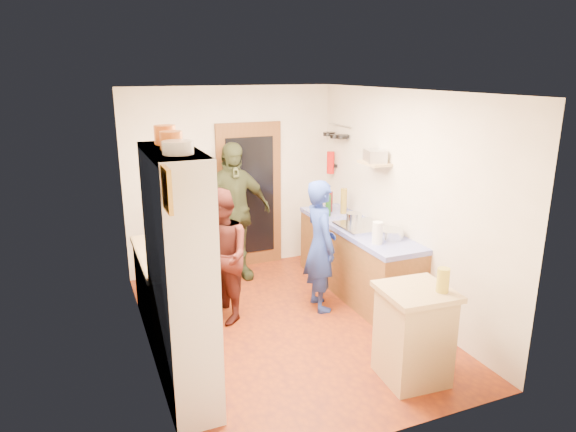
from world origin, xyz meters
TOP-DOWN VIEW (x-y plane):
  - floor at (0.00, 0.00)m, footprint 3.00×4.00m
  - ceiling at (0.00, 0.00)m, footprint 3.00×4.00m
  - wall_back at (0.00, 2.01)m, footprint 3.00×0.02m
  - wall_front at (0.00, -2.01)m, footprint 3.00×0.02m
  - wall_left at (-1.51, 0.00)m, footprint 0.02×4.00m
  - wall_right at (1.51, 0.00)m, footprint 0.02×4.00m
  - door_frame at (0.25, 1.97)m, footprint 0.95×0.06m
  - door_glass at (0.25, 1.94)m, footprint 0.70×0.02m
  - hutch_body at (-1.30, -0.80)m, footprint 0.40×1.20m
  - hutch_top_shelf at (-1.30, -0.80)m, footprint 0.40×1.14m
  - plate_stack at (-1.30, -1.05)m, footprint 0.23×0.23m
  - orange_pot_a at (-1.30, -0.79)m, footprint 0.18×0.18m
  - orange_pot_b at (-1.30, -0.50)m, footprint 0.18×0.18m
  - left_counter_base at (-1.20, 0.45)m, footprint 0.60×1.40m
  - left_counter_top at (-1.20, 0.45)m, footprint 0.64×1.44m
  - toaster at (-1.15, -0.03)m, footprint 0.25×0.18m
  - kettle at (-1.25, 0.23)m, footprint 0.16×0.16m
  - orange_bowl at (-1.12, 0.61)m, footprint 0.21×0.21m
  - chopping_board at (-1.18, 0.97)m, footprint 0.35×0.29m
  - right_counter_base at (1.20, 0.50)m, footprint 0.60×2.20m
  - right_counter_top at (1.20, 0.50)m, footprint 0.62×2.22m
  - hob at (1.20, 0.40)m, footprint 0.55×0.58m
  - pot_on_hob at (1.15, 0.53)m, footprint 0.20×0.20m
  - bottle_a at (1.05, 1.05)m, footprint 0.08×0.08m
  - bottle_b at (1.18, 1.24)m, footprint 0.07×0.07m
  - bottle_c at (1.31, 1.09)m, footprint 0.09×0.09m
  - paper_towel at (1.05, -0.19)m, footprint 0.15×0.15m
  - mixing_bowl at (1.30, -0.09)m, footprint 0.36×0.36m
  - island_base at (0.70, -1.42)m, footprint 0.59×0.59m
  - island_top at (0.70, -1.42)m, footprint 0.66×0.66m
  - cutting_board at (0.65, -1.37)m, footprint 0.37×0.30m
  - oil_jar at (0.87, -1.55)m, footprint 0.12×0.12m
  - pan_rail at (1.46, 1.52)m, footprint 0.02×0.65m
  - pan_hang_a at (1.40, 1.35)m, footprint 0.18×0.18m
  - pan_hang_b at (1.40, 1.55)m, footprint 0.16×0.16m
  - pan_hang_c at (1.40, 1.75)m, footprint 0.17×0.17m
  - wall_shelf at (1.37, 0.45)m, footprint 0.26×0.42m
  - radio at (1.37, 0.45)m, footprint 0.28×0.34m
  - ext_bracket at (1.47, 1.70)m, footprint 0.06×0.10m
  - fire_extinguisher at (1.41, 1.70)m, footprint 0.11×0.11m
  - picture_frame at (-1.48, -1.55)m, footprint 0.03×0.25m
  - person_hob at (0.59, 0.24)m, footprint 0.43×0.61m
  - person_left at (-0.60, 0.46)m, footprint 0.67×0.82m
  - person_back at (-0.13, 1.55)m, footprint 1.15×0.57m

SIDE VIEW (x-z plane):
  - floor at x=0.00m, z-range -0.02..0.00m
  - right_counter_base at x=1.20m, z-range 0.00..0.84m
  - left_counter_base at x=-1.20m, z-range 0.00..0.85m
  - island_base at x=0.70m, z-range 0.00..0.86m
  - person_left at x=-0.60m, z-range 0.00..1.55m
  - person_hob at x=0.59m, z-range 0.00..1.59m
  - right_counter_top at x=1.20m, z-range 0.84..0.90m
  - left_counter_top at x=-1.20m, z-range 0.85..0.90m
  - island_top at x=0.70m, z-range 0.86..0.91m
  - cutting_board at x=0.65m, z-range 0.89..0.91m
  - chopping_board at x=-1.18m, z-range 0.90..0.92m
  - hob at x=1.20m, z-range 0.90..0.94m
  - orange_bowl at x=-1.12m, z-range 0.90..1.00m
  - person_back at x=-0.13m, z-range 0.00..1.90m
  - mixing_bowl at x=1.30m, z-range 0.90..1.01m
  - kettle at x=-1.25m, z-range 0.90..1.07m
  - toaster at x=-1.15m, z-range 0.90..1.08m
  - pot_on_hob at x=1.15m, z-range 0.94..1.07m
  - oil_jar at x=0.87m, z-range 0.91..1.13m
  - paper_towel at x=1.05m, z-range 0.90..1.16m
  - bottle_b at x=1.18m, z-range 0.90..1.18m
  - bottle_a at x=1.05m, z-range 0.90..1.20m
  - door_frame at x=0.25m, z-range 0.00..2.10m
  - door_glass at x=0.25m, z-range 0.20..1.90m
  - bottle_c at x=1.31m, z-range 0.90..1.25m
  - hutch_body at x=-1.30m, z-range 0.00..2.20m
  - wall_back at x=0.00m, z-range 0.00..2.60m
  - wall_front at x=0.00m, z-range 0.00..2.60m
  - wall_left at x=-1.51m, z-range 0.00..2.60m
  - wall_right at x=1.51m, z-range 0.00..2.60m
  - ext_bracket at x=1.47m, z-range 1.43..1.47m
  - fire_extinguisher at x=1.41m, z-range 1.34..1.66m
  - wall_shelf at x=1.37m, z-range 1.69..1.71m
  - radio at x=1.37m, z-range 1.72..1.86m
  - pan_hang_b at x=1.40m, z-range 1.88..1.92m
  - pan_hang_c at x=1.40m, z-range 1.89..1.93m
  - pan_hang_a at x=1.40m, z-range 1.90..1.94m
  - pan_rail at x=1.46m, z-range 2.04..2.06m
  - picture_frame at x=-1.48m, z-range 1.90..2.20m
  - hutch_top_shelf at x=-1.30m, z-range 2.16..2.20m
  - plate_stack at x=-1.30m, z-range 2.20..2.30m
  - orange_pot_a at x=-1.30m, z-range 2.20..2.34m
  - orange_pot_b at x=-1.30m, z-range 2.20..2.36m
  - ceiling at x=0.00m, z-range 2.60..2.62m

